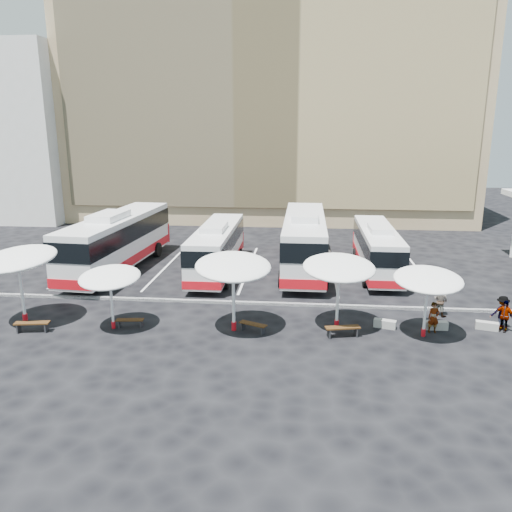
# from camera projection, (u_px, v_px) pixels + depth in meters

# --- Properties ---
(ground) EXTENTS (120.00, 120.00, 0.00)m
(ground) POSITION_uv_depth(u_px,v_px,m) (233.00, 307.00, 28.07)
(ground) COLOR black
(ground) RESTS_ON ground
(sandstone_building) EXTENTS (42.00, 18.25, 29.60)m
(sandstone_building) POSITION_uv_depth(u_px,v_px,m) (272.00, 101.00, 55.59)
(sandstone_building) COLOR tan
(sandstone_building) RESTS_ON ground
(apartment_block) EXTENTS (14.00, 14.00, 18.00)m
(apartment_block) POSITION_uv_depth(u_px,v_px,m) (18.00, 134.00, 55.38)
(apartment_block) COLOR silver
(apartment_block) RESTS_ON ground
(curb_divider) EXTENTS (34.00, 0.25, 0.15)m
(curb_divider) POSITION_uv_depth(u_px,v_px,m) (234.00, 302.00, 28.53)
(curb_divider) COLOR black
(curb_divider) RESTS_ON ground
(bay_lines) EXTENTS (24.15, 12.00, 0.01)m
(bay_lines) POSITION_uv_depth(u_px,v_px,m) (249.00, 268.00, 35.77)
(bay_lines) COLOR white
(bay_lines) RESTS_ON ground
(bus_0) EXTENTS (3.81, 13.52, 4.24)m
(bus_0) POSITION_uv_depth(u_px,v_px,m) (118.00, 239.00, 34.92)
(bus_0) COLOR white
(bus_0) RESTS_ON ground
(bus_1) EXTENTS (2.64, 11.16, 3.54)m
(bus_1) POSITION_uv_depth(u_px,v_px,m) (217.00, 247.00, 34.30)
(bus_1) COLOR white
(bus_1) RESTS_ON ground
(bus_2) EXTENTS (3.13, 13.23, 4.20)m
(bus_2) POSITION_uv_depth(u_px,v_px,m) (304.00, 239.00, 35.01)
(bus_2) COLOR white
(bus_2) RESTS_ON ground
(bus_3) EXTENTS (2.56, 10.77, 3.42)m
(bus_3) POSITION_uv_depth(u_px,v_px,m) (377.00, 247.00, 34.39)
(bus_3) COLOR white
(bus_3) RESTS_ON ground
(sunshade_0) EXTENTS (5.02, 5.05, 3.98)m
(sunshade_0) POSITION_uv_depth(u_px,v_px,m) (18.00, 259.00, 25.03)
(sunshade_0) COLOR white
(sunshade_0) RESTS_ON ground
(sunshade_1) EXTENTS (3.06, 3.10, 3.14)m
(sunshade_1) POSITION_uv_depth(u_px,v_px,m) (110.00, 277.00, 24.41)
(sunshade_1) COLOR white
(sunshade_1) RESTS_ON ground
(sunshade_2) EXTENTS (4.66, 4.69, 3.87)m
(sunshade_2) POSITION_uv_depth(u_px,v_px,m) (233.00, 267.00, 24.01)
(sunshade_2) COLOR white
(sunshade_2) RESTS_ON ground
(sunshade_3) EXTENTS (3.97, 4.01, 3.72)m
(sunshade_3) POSITION_uv_depth(u_px,v_px,m) (339.00, 268.00, 24.31)
(sunshade_3) COLOR white
(sunshade_3) RESTS_ON ground
(sunshade_4) EXTENTS (3.25, 3.29, 3.36)m
(sunshade_4) POSITION_uv_depth(u_px,v_px,m) (428.00, 280.00, 23.42)
(sunshade_4) COLOR white
(sunshade_4) RESTS_ON ground
(wood_bench_0) EXTENTS (1.71, 0.70, 0.51)m
(wood_bench_0) POSITION_uv_depth(u_px,v_px,m) (32.00, 325.00, 24.52)
(wood_bench_0) COLOR #321D0B
(wood_bench_0) RESTS_ON ground
(wood_bench_1) EXTENTS (1.40, 0.51, 0.42)m
(wood_bench_1) POSITION_uv_depth(u_px,v_px,m) (130.00, 321.00, 25.14)
(wood_bench_1) COLOR #321D0B
(wood_bench_1) RESTS_ON ground
(wood_bench_2) EXTENTS (1.46, 0.93, 0.44)m
(wood_bench_2) POSITION_uv_depth(u_px,v_px,m) (253.00, 325.00, 24.57)
(wood_bench_2) COLOR #321D0B
(wood_bench_2) RESTS_ON ground
(wood_bench_3) EXTENTS (1.73, 0.81, 0.51)m
(wood_bench_3) POSITION_uv_depth(u_px,v_px,m) (343.00, 329.00, 23.96)
(wood_bench_3) COLOR #321D0B
(wood_bench_3) RESTS_ON ground
(conc_bench_0) EXTENTS (1.15, 0.67, 0.41)m
(conc_bench_0) POSITION_uv_depth(u_px,v_px,m) (385.00, 324.00, 25.10)
(conc_bench_0) COLOR gray
(conc_bench_0) RESTS_ON ground
(conc_bench_1) EXTENTS (1.12, 0.39, 0.42)m
(conc_bench_1) POSITION_uv_depth(u_px,v_px,m) (436.00, 325.00, 24.90)
(conc_bench_1) COLOR gray
(conc_bench_1) RESTS_ON ground
(conc_bench_2) EXTENTS (1.11, 0.62, 0.40)m
(conc_bench_2) POSITION_uv_depth(u_px,v_px,m) (487.00, 326.00, 24.88)
(conc_bench_2) COLOR gray
(conc_bench_2) RESTS_ON ground
(passenger_0) EXTENTS (0.61, 0.44, 1.56)m
(passenger_0) POSITION_uv_depth(u_px,v_px,m) (434.00, 317.00, 24.39)
(passenger_0) COLOR black
(passenger_0) RESTS_ON ground
(passenger_1) EXTENTS (1.01, 1.02, 1.67)m
(passenger_1) POSITION_uv_depth(u_px,v_px,m) (441.00, 301.00, 26.58)
(passenger_1) COLOR black
(passenger_1) RESTS_ON ground
(passenger_2) EXTENTS (0.96, 0.91, 1.60)m
(passenger_2) POSITION_uv_depth(u_px,v_px,m) (504.00, 316.00, 24.51)
(passenger_2) COLOR black
(passenger_2) RESTS_ON ground
(passenger_3) EXTENTS (1.12, 0.67, 1.69)m
(passenger_3) POSITION_uv_depth(u_px,v_px,m) (502.00, 312.00, 24.87)
(passenger_3) COLOR black
(passenger_3) RESTS_ON ground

